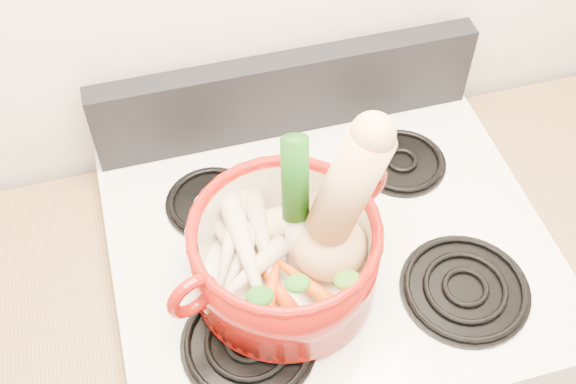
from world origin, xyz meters
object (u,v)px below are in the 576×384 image
object	(u,v)px
dutch_oven	(285,256)
squash	(335,209)
stove_body	(321,362)
leek	(298,208)

from	to	relation	value
dutch_oven	squash	size ratio (longest dim) A/B	0.99
squash	dutch_oven	bearing A→B (deg)	176.15
stove_body	leek	bearing A→B (deg)	-147.76
dutch_oven	leek	xyz separation A→B (m)	(0.03, 0.02, 0.09)
stove_body	squash	world-z (taller)	squash
stove_body	dutch_oven	xyz separation A→B (m)	(-0.10, -0.07, 0.58)
stove_body	leek	world-z (taller)	leek
stove_body	leek	xyz separation A→B (m)	(-0.08, -0.05, 0.68)
squash	leek	distance (m)	0.06
leek	dutch_oven	bearing A→B (deg)	-132.83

